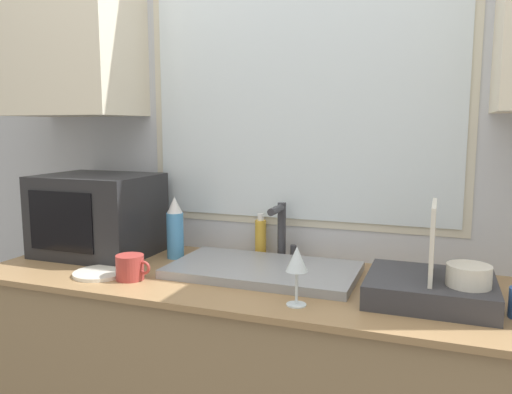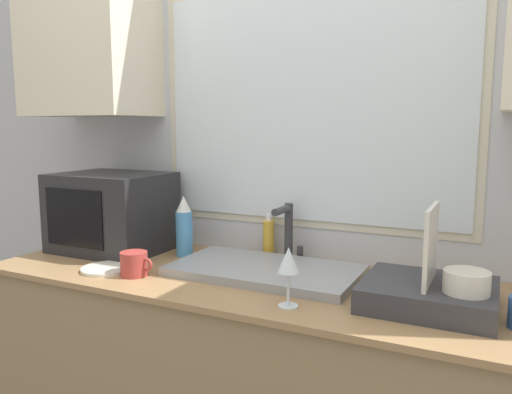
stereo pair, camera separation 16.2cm
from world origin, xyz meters
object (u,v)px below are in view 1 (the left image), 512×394
(spray_bottle, at_px, (175,229))
(wine_glass, at_px, (297,261))
(dish_rack, at_px, (434,285))
(mug_near_sink, at_px, (130,267))
(faucet, at_px, (281,228))
(soap_bottle, at_px, (261,237))
(microwave, at_px, (98,215))

(spray_bottle, distance_m, wine_glass, 0.68)
(dish_rack, xyz_separation_m, mug_near_sink, (-0.95, -0.13, -0.01))
(faucet, distance_m, soap_bottle, 0.12)
(dish_rack, bearing_deg, spray_bottle, 169.94)
(microwave, relative_size, soap_bottle, 2.59)
(microwave, bearing_deg, soap_bottle, 16.97)
(microwave, bearing_deg, wine_glass, -17.83)
(faucet, distance_m, spray_bottle, 0.41)
(faucet, height_order, dish_rack, dish_rack)
(mug_near_sink, distance_m, wine_glass, 0.59)
(microwave, height_order, spray_bottle, microwave)
(wine_glass, bearing_deg, microwave, 162.17)
(dish_rack, relative_size, mug_near_sink, 2.90)
(spray_bottle, relative_size, soap_bottle, 1.42)
(soap_bottle, xyz_separation_m, wine_glass, (0.28, -0.48, 0.05))
(microwave, distance_m, mug_near_sink, 0.42)
(dish_rack, height_order, mug_near_sink, dish_rack)
(dish_rack, distance_m, soap_bottle, 0.72)
(spray_bottle, height_order, soap_bottle, spray_bottle)
(dish_rack, height_order, spray_bottle, dish_rack)
(microwave, xyz_separation_m, dish_rack, (1.27, -0.12, -0.11))
(mug_near_sink, bearing_deg, faucet, 45.03)
(spray_bottle, bearing_deg, faucet, 14.56)
(wine_glass, bearing_deg, soap_bottle, 120.53)
(microwave, height_order, soap_bottle, microwave)
(mug_near_sink, bearing_deg, soap_bottle, 55.30)
(faucet, xyz_separation_m, soap_bottle, (-0.10, 0.04, -0.05))
(soap_bottle, height_order, wine_glass, wine_glass)
(faucet, bearing_deg, microwave, -168.01)
(dish_rack, distance_m, spray_bottle, 0.97)
(dish_rack, relative_size, wine_glass, 2.09)
(microwave, xyz_separation_m, wine_glass, (0.90, -0.29, -0.03))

